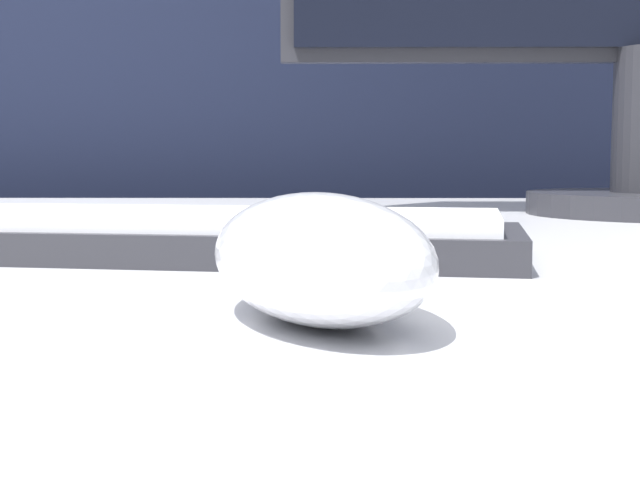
# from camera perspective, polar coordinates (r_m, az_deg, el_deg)

# --- Properties ---
(partition_panel) EXTENTS (5.00, 0.03, 1.42)m
(partition_panel) POSITION_cam_1_polar(r_m,az_deg,el_deg) (1.25, -0.41, -0.08)
(partition_panel) COLOR black
(partition_panel) RESTS_ON ground_plane
(computer_mouse_near) EXTENTS (0.10, 0.13, 0.04)m
(computer_mouse_near) POSITION_cam_1_polar(r_m,az_deg,el_deg) (0.28, -0.08, -1.09)
(computer_mouse_near) COLOR silver
(computer_mouse_near) RESTS_ON desk
(keyboard) EXTENTS (0.40, 0.17, 0.02)m
(keyboard) POSITION_cam_1_polar(r_m,az_deg,el_deg) (0.47, -11.43, 0.38)
(keyboard) COLOR #28282D
(keyboard) RESTS_ON desk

